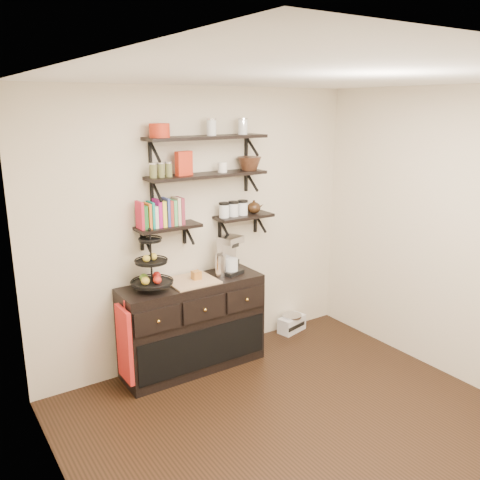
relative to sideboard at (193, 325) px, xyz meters
name	(u,v)px	position (x,y,z in m)	size (l,w,h in m)	color
floor	(314,439)	(0.25, -1.51, -0.45)	(3.50, 3.50, 0.00)	black
ceiling	(330,77)	(0.25, -1.51, 2.25)	(3.50, 3.50, 0.02)	white
back_wall	(202,227)	(0.25, 0.24, 0.90)	(3.50, 0.02, 2.70)	beige
left_wall	(74,334)	(-1.50, -1.51, 0.90)	(0.02, 3.50, 2.70)	beige
right_wall	(468,240)	(2.00, -1.51, 0.90)	(0.02, 3.50, 2.70)	beige
shelf_top	(207,138)	(0.25, 0.10, 1.78)	(1.20, 0.27, 0.23)	black
shelf_mid	(207,175)	(0.25, 0.10, 1.43)	(1.20, 0.27, 0.23)	black
shelf_low_left	(168,228)	(-0.17, 0.12, 0.98)	(0.60, 0.25, 0.23)	black
shelf_low_right	(243,217)	(0.67, 0.12, 0.98)	(0.60, 0.25, 0.23)	black
cookbooks	(162,214)	(-0.22, 0.12, 1.11)	(0.43, 0.15, 0.26)	#BB1E37
glass_canisters	(234,210)	(0.55, 0.12, 1.06)	(0.32, 0.10, 0.13)	silver
sideboard	(193,325)	(0.00, 0.00, 0.00)	(1.40, 0.50, 0.92)	black
fruit_stand	(152,270)	(-0.40, 0.00, 0.64)	(0.38, 0.38, 0.55)	black
candle	(196,275)	(0.05, 0.00, 0.50)	(0.08, 0.08, 0.08)	#9F6224
coffee_maker	(229,255)	(0.44, 0.03, 0.63)	(0.25, 0.25, 0.38)	black
thermal_carafe	(221,266)	(0.31, -0.02, 0.56)	(0.11, 0.11, 0.22)	silver
apron	(125,345)	(-0.73, -0.10, 0.03)	(0.04, 0.29, 0.68)	#B6131B
radio	(292,323)	(1.34, 0.11, -0.35)	(0.36, 0.27, 0.20)	silver
recipe_box	(184,163)	(0.01, 0.10, 1.56)	(0.16, 0.06, 0.22)	red
walnut_bowl	(249,163)	(0.73, 0.10, 1.51)	(0.24, 0.24, 0.13)	black
ramekins	(222,167)	(0.42, 0.10, 1.50)	(0.09, 0.09, 0.10)	white
teapot	(254,207)	(0.80, 0.12, 1.07)	(0.19, 0.14, 0.14)	black
red_pot	(159,130)	(-0.22, 0.10, 1.86)	(0.18, 0.18, 0.12)	red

